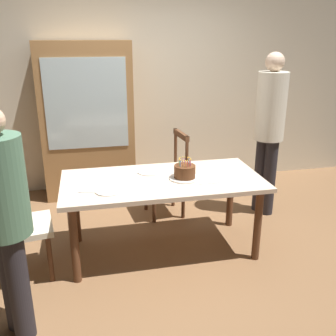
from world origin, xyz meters
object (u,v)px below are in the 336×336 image
Objects in this scene: plate_far_side at (149,172)px; person_guest at (269,125)px; chair_upholstered at (11,220)px; dining_table at (163,187)px; plate_near_celebrant at (109,191)px; china_cabinet at (88,121)px; chair_spindle_back at (167,176)px; birthday_cake at (185,172)px; person_celebrant at (4,215)px.

plate_far_side is 0.12× the size of person_guest.
plate_far_side is at bearing 16.50° from chair_upholstered.
dining_table is 0.23m from plate_far_side.
plate_near_celebrant is 0.12× the size of china_cabinet.
chair_spindle_back is at bearing 54.07° from plate_near_celebrant.
plate_near_celebrant is 1.77m from china_cabinet.
china_cabinet is (-0.13, 1.75, 0.22)m from plate_near_celebrant.
china_cabinet reaches higher than plate_far_side.
chair_upholstered is (-1.48, -0.12, -0.25)m from birthday_cake.
person_guest reaches higher than plate_far_side.
china_cabinet reaches higher than chair_upholstered.
dining_table is 0.81m from chair_spindle_back.
person_celebrant reaches higher than plate_far_side.
person_guest is 2.16m from china_cabinet.
dining_table is at bearing -104.61° from chair_spindle_back.
chair_spindle_back is 2.15m from person_celebrant.
dining_table is 8.18× the size of plate_near_celebrant.
china_cabinet is (-1.93, 0.98, -0.08)m from person_guest.
person_celebrant reaches higher than birthday_cake.
china_cabinet reaches higher than dining_table.
dining_table is 1.71m from china_cabinet.
birthday_cake reaches higher than dining_table.
birthday_cake is at bearing -151.01° from person_guest.
china_cabinet is at bearing 111.82° from dining_table.
person_celebrant is at bearing -102.98° from china_cabinet.
plate_far_side is 0.69m from chair_spindle_back.
person_celebrant reaches higher than chair_spindle_back.
plate_far_side reaches higher than dining_table.
chair_spindle_back is at bearing 170.69° from person_guest.
birthday_cake is at bearing -10.01° from dining_table.
chair_spindle_back is (0.00, 0.79, -0.33)m from birthday_cake.
chair_upholstered is at bearing -111.16° from china_cabinet.
birthday_cake is at bearing -62.75° from china_cabinet.
plate_near_celebrant is 1.21m from chair_spindle_back.
dining_table is 1.14× the size of person_celebrant.
plate_near_celebrant is (-0.69, -0.16, -0.05)m from birthday_cake.
birthday_cake is 0.15× the size of china_cabinet.
chair_spindle_back is 1.25m from china_cabinet.
dining_table is 0.25m from birthday_cake.
person_guest is (2.48, 1.41, 0.14)m from person_celebrant.
dining_table is at bearing 169.99° from birthday_cake.
person_guest is (1.11, -0.18, 0.57)m from chair_spindle_back.
plate_near_celebrant is at bearing -158.35° from dining_table.
china_cabinet reaches higher than plate_near_celebrant.
plate_far_side is at bearing -68.59° from china_cabinet.
dining_table is 6.43× the size of birthday_cake.
person_celebrant is (0.11, -0.67, 0.36)m from chair_upholstered.
chair_spindle_back is 1.75m from chair_upholstered.
plate_far_side is 0.23× the size of chair_spindle_back.
person_guest is at bearing 15.34° from plate_far_side.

